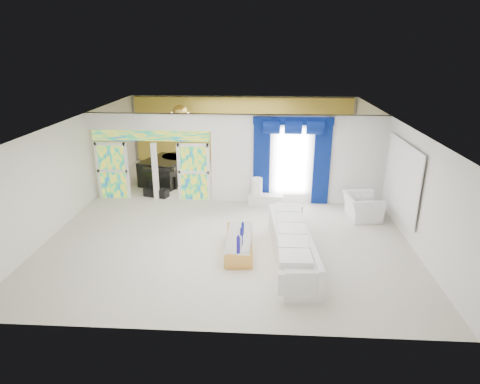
# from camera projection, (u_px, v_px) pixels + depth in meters

# --- Properties ---
(floor) EXTENTS (12.00, 12.00, 0.00)m
(floor) POSITION_uv_depth(u_px,v_px,m) (233.00, 211.00, 13.41)
(floor) COLOR #B7AF9E
(floor) RESTS_ON ground
(dividing_wall) EXTENTS (5.70, 0.18, 3.00)m
(dividing_wall) POSITION_uv_depth(u_px,v_px,m) (299.00, 160.00, 13.71)
(dividing_wall) COLOR white
(dividing_wall) RESTS_ON ground
(dividing_header) EXTENTS (4.30, 0.18, 0.55)m
(dividing_header) POSITION_uv_depth(u_px,v_px,m) (149.00, 122.00, 13.58)
(dividing_header) COLOR white
(dividing_header) RESTS_ON dividing_wall
(stained_panel_left) EXTENTS (0.95, 0.04, 2.00)m
(stained_panel_left) POSITION_uv_depth(u_px,v_px,m) (113.00, 171.00, 14.24)
(stained_panel_left) COLOR #994C3F
(stained_panel_left) RESTS_ON ground
(stained_panel_right) EXTENTS (0.95, 0.04, 2.00)m
(stained_panel_right) POSITION_uv_depth(u_px,v_px,m) (194.00, 172.00, 14.08)
(stained_panel_right) COLOR #994C3F
(stained_panel_right) RESTS_ON ground
(stained_transom) EXTENTS (4.00, 0.05, 0.35)m
(stained_transom) POSITION_uv_depth(u_px,v_px,m) (150.00, 136.00, 13.74)
(stained_transom) COLOR #994C3F
(stained_transom) RESTS_ON dividing_header
(window_pane) EXTENTS (1.00, 0.02, 2.30)m
(window_pane) POSITION_uv_depth(u_px,v_px,m) (292.00, 162.00, 13.65)
(window_pane) COLOR white
(window_pane) RESTS_ON dividing_wall
(blue_drape_left) EXTENTS (0.55, 0.10, 2.80)m
(blue_drape_left) POSITION_uv_depth(u_px,v_px,m) (262.00, 163.00, 13.70)
(blue_drape_left) COLOR #030D49
(blue_drape_left) RESTS_ON ground
(blue_drape_right) EXTENTS (0.55, 0.10, 2.80)m
(blue_drape_right) POSITION_uv_depth(u_px,v_px,m) (322.00, 164.00, 13.59)
(blue_drape_right) COLOR #030D49
(blue_drape_right) RESTS_ON ground
(blue_pelmet) EXTENTS (2.60, 0.12, 0.25)m
(blue_pelmet) POSITION_uv_depth(u_px,v_px,m) (293.00, 121.00, 13.16)
(blue_pelmet) COLOR #030D49
(blue_pelmet) RESTS_ON dividing_wall
(wall_mirror) EXTENTS (0.04, 2.70, 1.90)m
(wall_mirror) POSITION_uv_depth(u_px,v_px,m) (403.00, 178.00, 11.67)
(wall_mirror) COLOR white
(wall_mirror) RESTS_ON ground
(gold_curtains) EXTENTS (9.70, 0.12, 2.90)m
(gold_curtains) POSITION_uv_depth(u_px,v_px,m) (243.00, 130.00, 18.43)
(gold_curtains) COLOR gold
(gold_curtains) RESTS_ON ground
(white_sofa) EXTENTS (1.13, 3.91, 0.74)m
(white_sofa) POSITION_uv_depth(u_px,v_px,m) (292.00, 246.00, 10.31)
(white_sofa) COLOR white
(white_sofa) RESTS_ON ground
(coffee_table) EXTENTS (0.78, 1.94, 0.42)m
(coffee_table) POSITION_uv_depth(u_px,v_px,m) (239.00, 244.00, 10.72)
(coffee_table) COLOR gold
(coffee_table) RESTS_ON ground
(console_table) EXTENTS (1.18, 0.47, 0.38)m
(console_table) POSITION_uv_depth(u_px,v_px,m) (266.00, 200.00, 13.81)
(console_table) COLOR silver
(console_table) RESTS_ON ground
(table_lamp) EXTENTS (0.36, 0.36, 0.58)m
(table_lamp) POSITION_uv_depth(u_px,v_px,m) (257.00, 186.00, 13.67)
(table_lamp) COLOR silver
(table_lamp) RESTS_ON console_table
(armchair) EXTENTS (1.13, 1.26, 0.75)m
(armchair) POSITION_uv_depth(u_px,v_px,m) (362.00, 207.00, 12.75)
(armchair) COLOR white
(armchair) RESTS_ON ground
(grand_piano) EXTENTS (1.92, 2.21, 0.95)m
(grand_piano) POSITION_uv_depth(u_px,v_px,m) (166.00, 171.00, 16.03)
(grand_piano) COLOR black
(grand_piano) RESTS_ON ground
(piano_bench) EXTENTS (0.95, 0.59, 0.30)m
(piano_bench) POSITION_uv_depth(u_px,v_px,m) (156.00, 192.00, 14.64)
(piano_bench) COLOR black
(piano_bench) RESTS_ON ground
(tv_console) EXTENTS (0.60, 0.56, 0.73)m
(tv_console) POSITION_uv_depth(u_px,v_px,m) (120.00, 179.00, 15.41)
(tv_console) COLOR tan
(tv_console) RESTS_ON ground
(chandelier) EXTENTS (0.60, 0.60, 0.60)m
(chandelier) POSITION_uv_depth(u_px,v_px,m) (180.00, 113.00, 15.82)
(chandelier) COLOR gold
(chandelier) RESTS_ON ceiling
(decanters) EXTENTS (0.16, 1.07, 0.24)m
(decanters) POSITION_uv_depth(u_px,v_px,m) (240.00, 235.00, 10.54)
(decanters) COLOR navy
(decanters) RESTS_ON coffee_table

